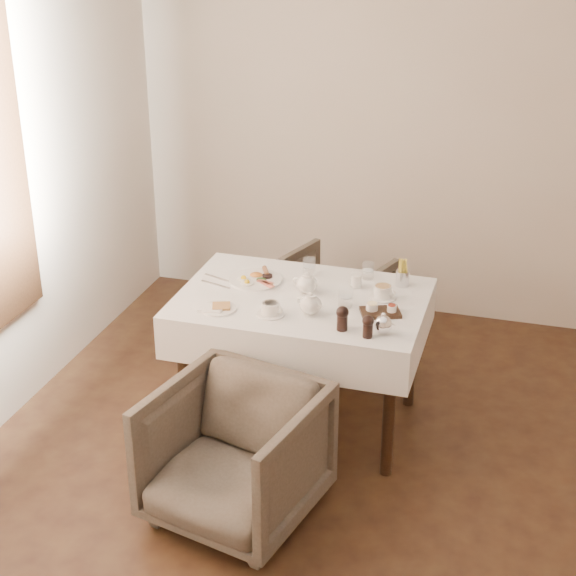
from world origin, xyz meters
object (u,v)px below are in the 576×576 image
Objects in this scene: breakfast_plate at (256,279)px; teapot_centre at (307,282)px; armchair_near at (235,455)px; armchair_far at (330,304)px; table at (302,317)px.

breakfast_plate is 1.91× the size of teapot_centre.
breakfast_plate is 0.32m from teapot_centre.
armchair_near is 1.10× the size of armchair_far.
teapot_centre is (0.01, 0.06, 0.18)m from table.
teapot_centre reaches higher than armchair_near.
breakfast_plate reaches higher than armchair_near.
teapot_centre is (0.08, -0.83, 0.52)m from armchair_far.
teapot_centre is at bearing 78.27° from table.
table is at bearing -25.21° from breakfast_plate.
armchair_near is 2.50× the size of breakfast_plate.
armchair_far is 4.35× the size of teapot_centre.
teapot_centre is at bearing 113.68° from armchair_far.
armchair_far is 0.98m from teapot_centre.
armchair_near is at bearing -86.25° from teapot_centre.
table reaches higher than armchair_near.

